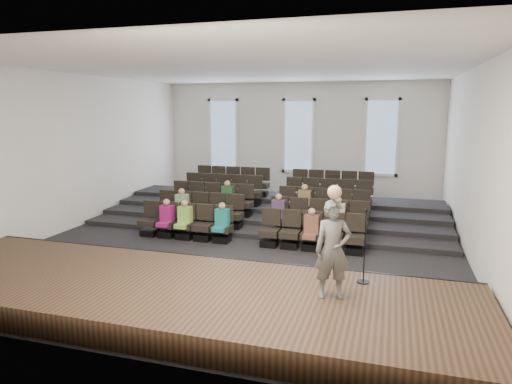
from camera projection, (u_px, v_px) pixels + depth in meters
ground at (251, 238)px, 13.85m from camera, size 14.00×14.00×0.00m
ceiling at (251, 68)px, 12.94m from camera, size 12.00×14.00×0.02m
wall_back at (299, 140)px, 20.01m from camera, size 12.00×0.04×5.00m
wall_front at (111, 204)px, 6.78m from camera, size 12.00×0.04×5.00m
wall_left at (78, 151)px, 15.09m from camera, size 0.04×14.00×5.00m
wall_right at (475, 164)px, 11.69m from camera, size 0.04×14.00×5.00m
stage at (175, 296)px, 9.00m from camera, size 11.80×3.60×0.50m
stage_lip at (209, 267)px, 10.67m from camera, size 11.80×0.06×0.52m
risers at (277, 210)px, 16.80m from camera, size 11.80×4.80×0.60m
seating_rows at (265, 206)px, 15.18m from camera, size 6.80×4.70×1.67m
windows at (298, 136)px, 19.90m from camera, size 8.44×0.10×3.24m
audience at (245, 211)px, 13.99m from camera, size 5.45×2.64×1.10m
speaker at (333, 250)px, 8.19m from camera, size 0.75×0.61×1.79m
mic_stand at (364, 261)px, 8.96m from camera, size 0.25×0.25×1.50m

